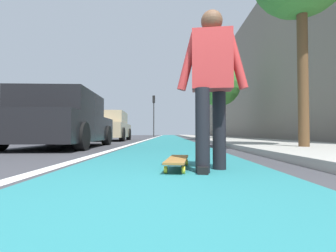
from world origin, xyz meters
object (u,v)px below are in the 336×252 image
(skateboard, at_px, (177,160))
(skater_person, at_px, (212,79))
(street_tree_mid, at_px, (219,85))
(parked_car_near, at_px, (63,121))
(parked_car_mid, at_px, (108,127))
(traffic_light, at_px, (154,108))

(skateboard, distance_m, skater_person, 0.92)
(skateboard, relative_size, street_tree_mid, 0.20)
(skateboard, distance_m, parked_car_near, 5.00)
(parked_car_near, height_order, parked_car_mid, parked_car_mid)
(traffic_light, distance_m, street_tree_mid, 14.30)
(skateboard, height_order, skater_person, skater_person)
(traffic_light, bearing_deg, parked_car_near, 176.68)
(parked_car_near, height_order, traffic_light, traffic_light)
(skater_person, xyz_separation_m, parked_car_mid, (10.21, 3.57, -0.22))
(skater_person, distance_m, parked_car_mid, 10.82)
(parked_car_near, bearing_deg, street_tree_mid, -39.47)
(parked_car_mid, bearing_deg, skateboard, -162.22)
(parked_car_near, height_order, street_tree_mid, street_tree_mid)
(skater_person, xyz_separation_m, parked_car_near, (4.13, 3.31, -0.23))
(parked_car_near, relative_size, street_tree_mid, 1.02)
(skateboard, distance_m, parked_car_mid, 10.58)
(skater_person, relative_size, street_tree_mid, 0.39)
(skateboard, relative_size, parked_car_near, 0.20)
(skater_person, height_order, parked_car_near, skater_person)
(parked_car_near, bearing_deg, skateboard, -143.35)
(skater_person, bearing_deg, parked_car_mid, 19.29)
(skateboard, relative_size, skater_person, 0.52)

